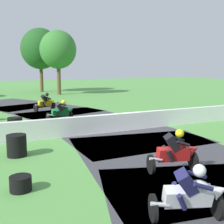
{
  "coord_description": "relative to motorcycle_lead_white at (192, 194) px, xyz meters",
  "views": [
    {
      "loc": [
        -7.52,
        -12.42,
        3.22
      ],
      "look_at": [
        -0.03,
        0.63,
        0.9
      ],
      "focal_mm": 46.69,
      "sensor_mm": 36.0,
      "label": 1
    }
  ],
  "objects": [
    {
      "name": "tire_stack_mid_a",
      "position": [
        -2.73,
        3.37,
        -0.43
      ],
      "size": [
        0.57,
        0.57,
        0.4
      ],
      "color": "black",
      "rests_on": "ground"
    },
    {
      "name": "tire_stack_far",
      "position": [
        -1.43,
        10.33,
        -0.23
      ],
      "size": [
        0.71,
        0.71,
        0.8
      ],
      "color": "black",
      "rests_on": "ground"
    },
    {
      "name": "motorcycle_lead_white",
      "position": [
        0.0,
        0.0,
        0.0
      ],
      "size": [
        1.67,
        1.31,
        1.42
      ],
      "color": "black",
      "rests_on": "ground"
    },
    {
      "name": "tire_stack_mid_b",
      "position": [
        -2.16,
        6.53,
        -0.23
      ],
      "size": [
        0.71,
        0.71,
        0.8
      ],
      "color": "black",
      "rests_on": "ground"
    },
    {
      "name": "ground_plane",
      "position": [
        3.26,
        8.3,
        -0.63
      ],
      "size": [
        120.0,
        120.0,
        0.0
      ],
      "primitive_type": "plane",
      "color": "#569947"
    },
    {
      "name": "motorcycle_chase_red",
      "position": [
        1.72,
        2.38,
        0.03
      ],
      "size": [
        1.69,
        1.09,
        1.42
      ],
      "color": "black",
      "rests_on": "ground"
    },
    {
      "name": "safety_barrier",
      "position": [
        8.36,
        7.96,
        -0.18
      ],
      "size": [
        24.43,
        1.92,
        0.9
      ],
      "primitive_type": "cube",
      "rotation": [
        0.0,
        0.0,
        -1.64
      ],
      "color": "white",
      "rests_on": "ground"
    },
    {
      "name": "motorcycle_trailing_green",
      "position": [
        1.65,
        12.24,
        -0.0
      ],
      "size": [
        1.68,
        0.89,
        1.42
      ],
      "color": "black",
      "rests_on": "ground"
    },
    {
      "name": "track_asphalt",
      "position": [
        1.67,
        8.41,
        -0.63
      ],
      "size": [
        12.27,
        37.54,
        0.01
      ],
      "color": "#3D3D42",
      "rests_on": "ground"
    },
    {
      "name": "tree_far_right",
      "position": [
        6.86,
        33.94,
        4.95
      ],
      "size": [
        5.02,
        5.02,
        8.23
      ],
      "color": "brown",
      "rests_on": "ground"
    },
    {
      "name": "tree_behind_barrier",
      "position": [
        7.52,
        29.05,
        4.6
      ],
      "size": [
        4.24,
        4.24,
        7.49
      ],
      "color": "brown",
      "rests_on": "ground"
    },
    {
      "name": "motorcycle_fourth_yellow",
      "position": [
        2.13,
        16.88,
        0.02
      ],
      "size": [
        1.71,
        1.02,
        1.43
      ],
      "color": "black",
      "rests_on": "ground"
    }
  ]
}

